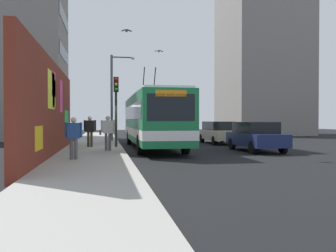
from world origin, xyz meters
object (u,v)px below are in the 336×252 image
object	(u,v)px
parked_car_champagne	(218,132)
pedestrian_near_wall	(74,135)
parked_car_navy	(256,136)
city_bus	(153,118)
pedestrian_at_curb	(108,130)
traffic_light	(116,100)
street_lamp	(114,91)
pedestrian_midblock	(90,129)

from	to	relation	value
parked_car_champagne	pedestrian_near_wall	distance (m)	13.52
parked_car_navy	pedestrian_near_wall	world-z (taller)	pedestrian_near_wall
pedestrian_near_wall	city_bus	bearing A→B (deg)	-31.48
parked_car_champagne	pedestrian_near_wall	bearing A→B (deg)	137.13
parked_car_navy	pedestrian_at_curb	xyz separation A→B (m)	(0.17, 7.85, 0.35)
city_bus	pedestrian_at_curb	size ratio (longest dim) A/B	6.74
traffic_light	pedestrian_near_wall	bearing A→B (deg)	163.18
street_lamp	pedestrian_at_curb	bearing A→B (deg)	176.06
parked_car_navy	pedestrian_midblock	distance (m)	9.24
pedestrian_at_curb	pedestrian_near_wall	world-z (taller)	pedestrian_at_curb
pedestrian_midblock	pedestrian_near_wall	bearing A→B (deg)	176.63
pedestrian_at_curb	pedestrian_near_wall	xyz separation A→B (m)	(-3.81, 1.35, -0.07)
parked_car_champagne	street_lamp	size ratio (longest dim) A/B	0.72
pedestrian_midblock	street_lamp	xyz separation A→B (m)	(6.24, -1.58, 2.66)
street_lamp	traffic_light	bearing A→B (deg)	179.05
parked_car_navy	street_lamp	xyz separation A→B (m)	(8.98, 7.24, 3.01)
pedestrian_at_curb	street_lamp	world-z (taller)	street_lamp
city_bus	pedestrian_midblock	size ratio (longest dim) A/B	6.71
parked_car_champagne	street_lamp	bearing A→B (deg)	69.42
pedestrian_midblock	pedestrian_near_wall	xyz separation A→B (m)	(-6.39, 0.38, -0.07)
parked_car_champagne	pedestrian_midblock	bearing A→B (deg)	111.75
parked_car_navy	street_lamp	bearing A→B (deg)	38.87
pedestrian_near_wall	traffic_light	distance (m)	6.60
pedestrian_at_curb	pedestrian_midblock	size ratio (longest dim) A/B	1.00
parked_car_navy	pedestrian_midblock	bearing A→B (deg)	72.71
parked_car_champagne	pedestrian_at_curb	xyz separation A→B (m)	(-6.10, 7.85, 0.35)
parked_car_champagne	pedestrian_near_wall	size ratio (longest dim) A/B	2.79
pedestrian_at_curb	traffic_light	world-z (taller)	traffic_light
parked_car_navy	street_lamp	size ratio (longest dim) A/B	0.67
parked_car_navy	traffic_light	distance (m)	8.01
parked_car_navy	pedestrian_near_wall	distance (m)	9.89
pedestrian_midblock	traffic_light	xyz separation A→B (m)	(-0.29, -1.47, 1.66)
parked_car_champagne	street_lamp	world-z (taller)	street_lamp
pedestrian_at_curb	traffic_light	bearing A→B (deg)	-12.27
traffic_light	street_lamp	distance (m)	6.60
parked_car_navy	street_lamp	distance (m)	11.93
street_lamp	pedestrian_midblock	bearing A→B (deg)	165.82
city_bus	pedestrian_near_wall	world-z (taller)	city_bus
parked_car_navy	traffic_light	bearing A→B (deg)	71.51
pedestrian_at_curb	pedestrian_near_wall	distance (m)	4.04
traffic_light	street_lamp	xyz separation A→B (m)	(6.52, -0.11, 1.00)
traffic_light	street_lamp	size ratio (longest dim) A/B	0.62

